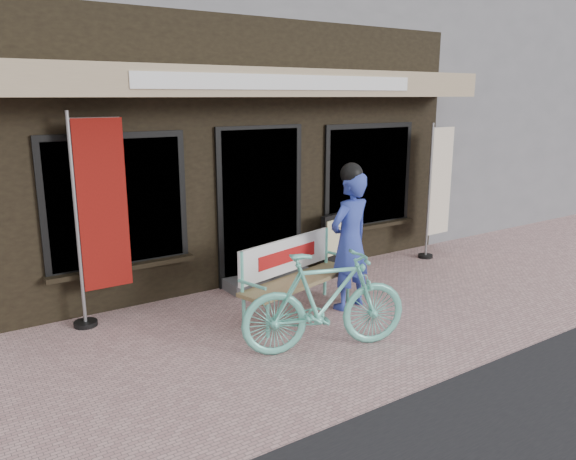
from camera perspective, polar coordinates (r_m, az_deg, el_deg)
ground at (r=6.63m, az=6.29°, el=-9.60°), size 70.00×70.00×0.00m
storefront at (r=10.39m, az=-11.80°, el=15.43°), size 7.00×6.77×6.00m
neighbor_right_near at (r=16.07m, az=17.56°, el=13.63°), size 10.00×7.00×5.60m
bench at (r=6.79m, az=0.58°, el=-4.13°), size 1.74×0.83×0.91m
person at (r=6.90m, az=6.30°, el=-0.82°), size 0.69×0.52×1.82m
bicycle at (r=5.83m, az=3.79°, el=-7.25°), size 1.83×1.03×1.06m
nobori_red at (r=6.68m, az=-18.66°, el=1.27°), size 0.71×0.27×2.44m
nobori_cream at (r=9.43m, az=15.01°, el=4.09°), size 0.64×0.25×2.18m
menu_stand at (r=8.42m, az=4.46°, el=-1.28°), size 0.44×0.21×0.88m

